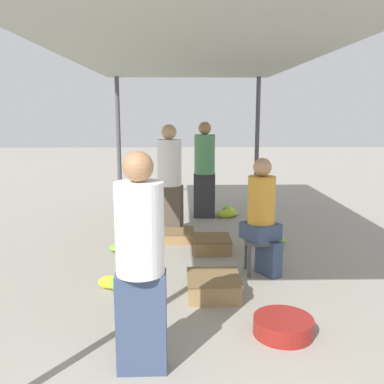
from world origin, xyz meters
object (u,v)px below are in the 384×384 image
banana_pile_left_2 (131,217)px  banana_pile_right_1 (268,239)px  shopper_walking_mid (169,179)px  crate_far (179,235)px  banana_pile_left_1 (125,243)px  vendor_foreground (140,261)px  basin_black (283,326)px  banana_pile_right_0 (227,211)px  vendor_seated (263,215)px  crate_mid (213,286)px  crate_near (212,244)px  shopper_walking_far (205,168)px  banana_pile_left_3 (129,209)px  banana_pile_left_0 (124,281)px  stool (260,245)px

banana_pile_left_2 → banana_pile_right_1: 2.29m
shopper_walking_mid → banana_pile_right_1: bearing=-17.9°
banana_pile_left_2 → crate_far: 1.22m
banana_pile_left_1 → vendor_foreground: bearing=-80.0°
basin_black → banana_pile_right_0: size_ratio=0.92×
vendor_seated → crate_mid: vendor_seated is taller
vendor_seated → crate_near: bearing=122.6°
crate_near → shopper_walking_mid: (-0.56, 0.72, 0.75)m
shopper_walking_mid → shopper_walking_far: 1.26m
banana_pile_left_1 → crate_near: banana_pile_left_1 is taller
basin_black → crate_far: 2.73m
basin_black → banana_pile_left_3: (-1.75, 4.18, 0.04)m
crate_mid → banana_pile_left_1: bearing=125.9°
banana_pile_left_1 → banana_pile_right_0: 2.42m
banana_pile_left_3 → shopper_walking_far: bearing=-8.9°
banana_pile_left_2 → banana_pile_left_1: bearing=-86.7°
vendor_foreground → banana_pile_left_0: 1.65m
vendor_seated → banana_pile_left_3: vendor_seated is taller
crate_mid → banana_pile_left_0: bearing=165.1°
basin_black → banana_pile_left_0: bearing=145.0°
banana_pile_left_3 → shopper_walking_mid: (0.76, -1.33, 0.73)m
vendor_seated → crate_near: (-0.50, 0.78, -0.58)m
basin_black → crate_near: bearing=101.5°
vendor_foreground → banana_pile_left_3: (-0.65, 4.63, -0.69)m
crate_far → shopper_walking_mid: (-0.13, 0.26, 0.76)m
shopper_walking_far → vendor_seated: bearing=-79.2°
vendor_seated → shopper_walking_far: (-0.50, 2.62, 0.17)m
vendor_seated → banana_pile_left_2: size_ratio=2.19×
banana_pile_left_3 → crate_near: 2.43m
banana_pile_right_1 → shopper_walking_mid: shopper_walking_mid is taller
banana_pile_left_2 → shopper_walking_far: shopper_walking_far is taller
banana_pile_left_0 → banana_pile_left_3: (-0.33, 3.18, 0.05)m
banana_pile_left_0 → banana_pile_right_0: 3.38m
shopper_walking_far → vendor_foreground: bearing=-98.6°
banana_pile_left_2 → shopper_walking_mid: shopper_walking_mid is taller
basin_black → banana_pile_right_0: bearing=90.3°
banana_pile_left_0 → shopper_walking_mid: 2.05m
crate_near → crate_far: bearing=133.4°
vendor_foreground → crate_near: 2.76m
banana_pile_left_2 → banana_pile_right_0: 1.71m
banana_pile_left_2 → crate_mid: 3.00m
basin_black → vendor_foreground: bearing=-157.7°
basin_black → crate_near: size_ratio=1.00×
vendor_seated → stool: bearing=150.8°
vendor_seated → banana_pile_right_1: vendor_seated is taller
stool → crate_far: bearing=126.7°
stool → banana_pile_left_0: bearing=-166.0°
vendor_seated → shopper_walking_far: shopper_walking_far is taller
basin_black → vendor_seated: bearing=87.2°
crate_far → shopper_walking_mid: bearing=116.8°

